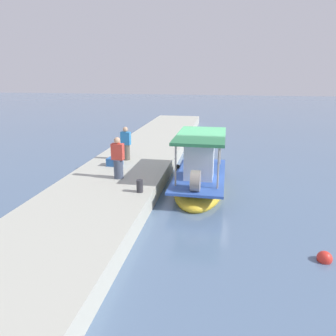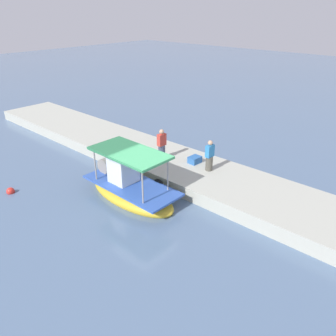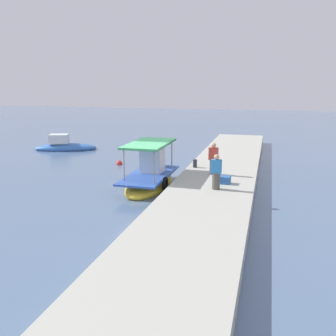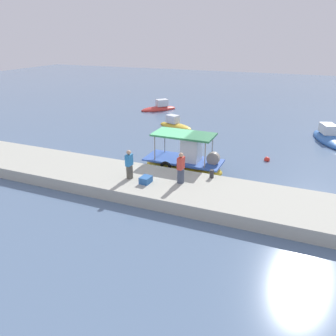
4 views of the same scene
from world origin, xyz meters
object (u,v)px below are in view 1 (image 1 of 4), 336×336
Objects in this scene: fisherman_near_bollard at (118,160)px; marker_buoy at (324,258)px; cargo_crate at (115,162)px; mooring_bollard at (140,186)px; main_fishing_boat at (199,179)px; fisherman_by_crate at (126,145)px.

fisherman_near_bollard is 4.30× the size of marker_buoy.
cargo_crate reaches higher than marker_buoy.
mooring_bollard is at bearing 33.26° from cargo_crate.
fisherman_near_bollard is 8.14m from marker_buoy.
fisherman_near_bollard is 2.00m from cargo_crate.
main_fishing_boat reaches higher than mooring_bollard.
mooring_bollard is at bearing -112.71° from marker_buoy.
cargo_crate is (-0.79, -4.06, 0.36)m from main_fishing_boat.
marker_buoy is (5.55, 7.84, -0.78)m from cargo_crate.
fisherman_by_crate is 4.14× the size of marker_buoy.
fisherman_near_bollard is (0.94, -3.28, 0.96)m from main_fishing_boat.
fisherman_near_bollard is 2.63× the size of cargo_crate.
fisherman_by_crate is at bearing -131.22° from marker_buoy.
marker_buoy is at bearing 54.67° from cargo_crate.
main_fishing_boat is 11.19× the size of mooring_bollard.
fisherman_by_crate reaches higher than mooring_bollard.
fisherman_by_crate is (-2.85, -0.56, -0.03)m from fisherman_near_bollard.
fisherman_by_crate is at bearing 168.54° from cargo_crate.
main_fishing_boat is at bearing 78.96° from cargo_crate.
main_fishing_boat is 4.15m from cargo_crate.
main_fishing_boat is 3.01× the size of fisherman_near_bollard.
marker_buoy is (4.76, 3.78, -0.42)m from main_fishing_boat.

